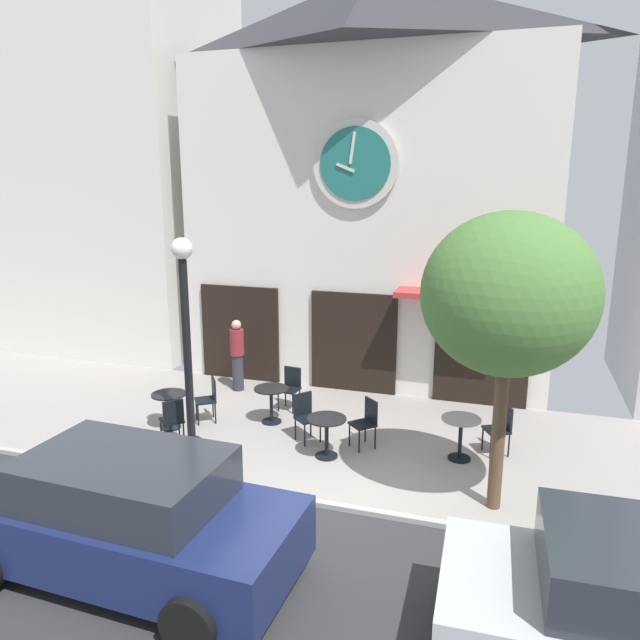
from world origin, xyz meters
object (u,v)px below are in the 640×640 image
at_px(street_tree, 509,296).
at_px(cafe_table_near_curb, 271,398).
at_px(cafe_table_center_right, 461,431).
at_px(parked_car_navy, 127,516).
at_px(street_lamp, 187,351).
at_px(cafe_chair_by_entrance, 209,396).
at_px(cafe_table_center, 169,404).
at_px(cafe_chair_near_tree, 291,385).
at_px(pedestrian_maroon, 237,354).
at_px(cafe_chair_curbside, 366,419).
at_px(cafe_chair_facing_wall, 172,418).
at_px(cafe_chair_outer, 501,425).
at_px(cafe_chair_corner, 305,413).
at_px(cafe_table_leftmost, 327,430).

distance_m(street_tree, cafe_table_near_curb, 5.52).
height_order(cafe_table_center_right, parked_car_navy, parked_car_navy).
distance_m(street_lamp, cafe_chair_by_entrance, 2.21).
distance_m(cafe_table_center, cafe_chair_near_tree, 2.55).
distance_m(cafe_table_near_curb, pedestrian_maroon, 2.15).
height_order(cafe_chair_by_entrance, pedestrian_maroon, pedestrian_maroon).
relative_size(cafe_chair_curbside, pedestrian_maroon, 0.54).
xyz_separation_m(street_lamp, cafe_chair_facing_wall, (-0.61, 0.39, -1.44)).
xyz_separation_m(pedestrian_maroon, parked_car_navy, (1.55, -6.45, -0.10)).
height_order(street_tree, cafe_chair_outer, street_tree).
bearing_deg(cafe_chair_by_entrance, cafe_chair_outer, 2.55).
height_order(cafe_chair_corner, cafe_chair_curbside, same).
distance_m(street_tree, cafe_chair_near_tree, 5.77).
bearing_deg(pedestrian_maroon, cafe_chair_near_tree, -24.62).
height_order(cafe_table_center_right, cafe_chair_corner, cafe_chair_corner).
relative_size(cafe_chair_corner, parked_car_navy, 0.21).
height_order(cafe_table_near_curb, cafe_table_leftmost, same).
relative_size(cafe_table_leftmost, cafe_table_center_right, 0.96).
xyz_separation_m(street_tree, cafe_table_near_curb, (-4.39, 1.97, -2.72)).
relative_size(street_tree, cafe_table_near_curb, 6.01).
bearing_deg(cafe_chair_corner, cafe_chair_facing_wall, -156.88).
relative_size(cafe_table_center_right, pedestrian_maroon, 0.46).
relative_size(cafe_table_near_curb, cafe_chair_by_entrance, 0.81).
bearing_deg(pedestrian_maroon, cafe_chair_corner, -41.54).
bearing_deg(cafe_table_leftmost, cafe_chair_outer, 20.27).
xyz_separation_m(cafe_chair_curbside, cafe_chair_by_entrance, (-3.30, 0.21, 0.00)).
xyz_separation_m(cafe_table_leftmost, cafe_chair_facing_wall, (-2.84, -0.39, 0.01)).
xyz_separation_m(street_tree, cafe_table_center_right, (-0.63, 1.45, -2.70)).
distance_m(cafe_chair_near_tree, pedestrian_maroon, 1.76).
xyz_separation_m(cafe_chair_curbside, cafe_chair_outer, (2.34, 0.46, 0.00)).
relative_size(cafe_table_near_curb, cafe_chair_outer, 0.81).
bearing_deg(cafe_table_center, cafe_chair_near_tree, 41.56).
bearing_deg(pedestrian_maroon, cafe_chair_curbside, -30.16).
bearing_deg(cafe_chair_near_tree, parked_car_navy, -90.20).
height_order(street_lamp, cafe_table_leftmost, street_lamp).
bearing_deg(cafe_chair_curbside, parked_car_navy, -114.34).
xyz_separation_m(cafe_chair_near_tree, cafe_chair_outer, (4.31, -0.88, 0.00)).
relative_size(cafe_table_near_curb, cafe_chair_corner, 0.81).
height_order(cafe_chair_outer, parked_car_navy, parked_car_navy).
relative_size(pedestrian_maroon, parked_car_navy, 0.38).
relative_size(street_tree, cafe_chair_curbside, 4.88).
bearing_deg(cafe_chair_curbside, cafe_chair_near_tree, 145.81).
relative_size(cafe_table_center, cafe_table_center_right, 0.94).
bearing_deg(cafe_chair_curbside, cafe_chair_facing_wall, -163.44).
bearing_deg(cafe_chair_corner, street_lamp, -140.61).
distance_m(cafe_chair_outer, parked_car_navy, 6.51).
xyz_separation_m(cafe_table_center, cafe_table_center_right, (5.55, 0.35, 0.03)).
height_order(cafe_chair_near_tree, cafe_chair_by_entrance, same).
relative_size(street_lamp, cafe_table_near_curb, 5.30).
bearing_deg(cafe_chair_outer, cafe_chair_curbside, -169.00).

